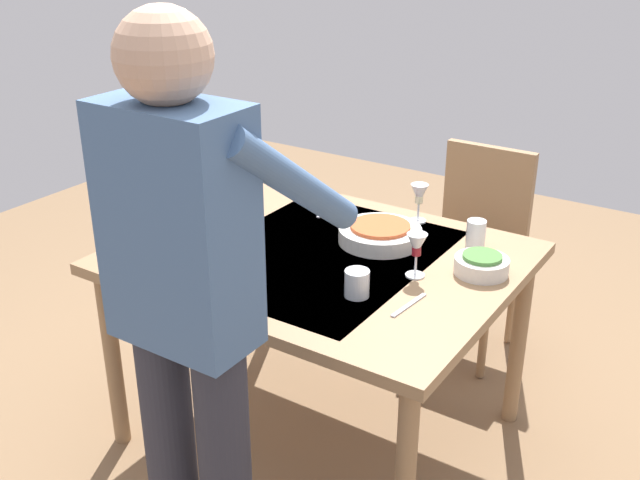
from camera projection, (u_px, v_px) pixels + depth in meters
ground_plane at (320, 428)px, 2.95m from camera, size 6.00×6.00×0.00m
dining_table at (320, 272)px, 2.67m from camera, size 1.33×1.08×0.76m
chair_near at (476, 237)px, 3.32m from camera, size 0.40×0.40×0.91m
person_server at (190, 305)px, 1.87m from camera, size 0.42×0.61×1.69m
wine_bottle at (244, 271)px, 2.26m from camera, size 0.07×0.07×0.30m
wine_glass_left at (419, 196)px, 2.86m from camera, size 0.07×0.07×0.15m
wine_glass_right at (417, 247)px, 2.43m from camera, size 0.07×0.07×0.15m
water_cup_near_left at (357, 283)px, 2.33m from camera, size 0.08×0.08×0.09m
water_cup_near_right at (476, 234)px, 2.66m from camera, size 0.07×0.07×0.10m
serving_bowl_pasta at (380, 234)px, 2.71m from camera, size 0.30×0.30×0.07m
side_bowl_salad at (482, 264)px, 2.48m from camera, size 0.18×0.18×0.07m
dinner_plate_near at (175, 269)px, 2.51m from camera, size 0.23×0.23×0.01m
table_knife at (332, 210)px, 3.00m from camera, size 0.02×0.20×0.00m
table_fork at (409, 305)px, 2.29m from camera, size 0.03×0.18×0.00m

